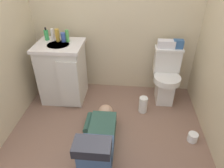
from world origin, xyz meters
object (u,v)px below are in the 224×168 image
at_px(soap_dispenser, 46,35).
at_px(bottle_blue, 63,37).
at_px(vanity_cabinet, 63,72).
at_px(bottle_green, 67,36).
at_px(toilet_paper_roll, 193,137).
at_px(bottle_amber, 57,35).
at_px(faucet, 61,36).
at_px(bottle_white, 53,35).
at_px(toiletry_bag, 178,44).
at_px(toilet, 166,76).
at_px(tissue_box, 166,44).
at_px(paper_towel_roll, 143,105).
at_px(person_plumber, 99,138).

xyz_separation_m(soap_dispenser, bottle_blue, (0.23, -0.03, -0.01)).
bearing_deg(vanity_cabinet, bottle_green, 42.42).
bearing_deg(toilet_paper_roll, bottle_amber, 155.00).
bearing_deg(faucet, bottle_green, -30.85).
xyz_separation_m(soap_dispenser, bottle_amber, (0.16, -0.03, 0.01)).
relative_size(vanity_cabinet, bottle_blue, 7.17).
bearing_deg(bottle_blue, toilet_paper_roll, -25.91).
bearing_deg(bottle_white, toiletry_bag, 2.21).
bearing_deg(toilet, soap_dispenser, 178.69).
xyz_separation_m(toilet, tissue_box, (-0.05, 0.09, 0.43)).
xyz_separation_m(bottle_green, toilet_paper_roll, (1.55, -0.78, -0.85)).
bearing_deg(bottle_amber, paper_towel_roll, -15.95).
bearing_deg(bottle_blue, bottle_white, 170.04).
bearing_deg(faucet, bottle_amber, -123.09).
distance_m(toiletry_bag, bottle_white, 1.62).
bearing_deg(bottle_green, paper_towel_roll, -17.43).
distance_m(vanity_cabinet, bottle_green, 0.50).
distance_m(tissue_box, toiletry_bag, 0.15).
height_order(tissue_box, toiletry_bag, toiletry_bag).
height_order(faucet, toiletry_bag, faucet).
bearing_deg(toilet_paper_roll, soap_dispenser, 156.12).
height_order(soap_dispenser, bottle_blue, soap_dispenser).
xyz_separation_m(tissue_box, bottle_amber, (-1.40, -0.08, 0.10)).
relative_size(toilet, bottle_green, 4.84).
bearing_deg(bottle_white, paper_towel_roll, -16.00).
bearing_deg(tissue_box, person_plumber, -123.94).
distance_m(faucet, bottle_amber, 0.07).
relative_size(faucet, bottle_white, 0.65).
bearing_deg(tissue_box, bottle_green, -175.80).
relative_size(tissue_box, soap_dispenser, 1.33).
xyz_separation_m(toilet, soap_dispenser, (-1.60, 0.04, 0.52)).
bearing_deg(soap_dispenser, toilet_paper_roll, -23.88).
bearing_deg(faucet, vanity_cabinet, -88.69).
bearing_deg(toilet, bottle_blue, 179.91).
bearing_deg(tissue_box, toilet, -63.57).
relative_size(tissue_box, toilet_paper_roll, 2.00).
bearing_deg(bottle_blue, paper_towel_roll, -16.81).
height_order(faucet, toilet_paper_roll, faucet).
xyz_separation_m(toiletry_bag, paper_towel_roll, (-0.40, -0.41, -0.69)).
xyz_separation_m(person_plumber, soap_dispenser, (-0.82, 1.04, 0.71)).
bearing_deg(toilet, bottle_amber, 179.74).
bearing_deg(person_plumber, vanity_cabinet, 124.30).
xyz_separation_m(vanity_cabinet, person_plumber, (0.62, -0.91, -0.24)).
bearing_deg(person_plumber, tissue_box, 56.06).
bearing_deg(person_plumber, soap_dispenser, 128.15).
relative_size(bottle_white, bottle_green, 0.99).
xyz_separation_m(toilet, bottle_amber, (-1.44, 0.01, 0.53)).
relative_size(toilet, bottle_amber, 4.70).
xyz_separation_m(toilet, toilet_paper_roll, (0.24, -0.78, -0.32)).
xyz_separation_m(faucet, toilet_paper_roll, (1.65, -0.84, -0.82)).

